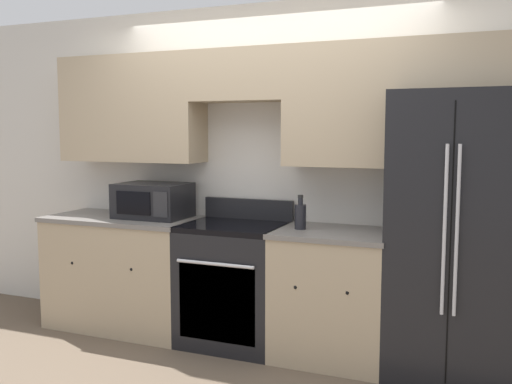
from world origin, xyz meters
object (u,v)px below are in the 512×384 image
(oven_range, at_px, (234,283))
(microwave, at_px, (153,200))
(bottle, at_px, (300,216))
(refrigerator, at_px, (454,236))

(oven_range, height_order, microwave, microwave)
(oven_range, height_order, bottle, bottle)
(microwave, xyz_separation_m, bottle, (1.27, -0.08, -0.04))
(refrigerator, xyz_separation_m, bottle, (-1.03, -0.06, 0.08))
(bottle, bearing_deg, oven_range, 177.54)
(oven_range, distance_m, bottle, 0.77)
(oven_range, bearing_deg, bottle, -2.46)
(oven_range, distance_m, microwave, 0.95)
(oven_range, xyz_separation_m, bottle, (0.53, -0.02, 0.55))
(microwave, height_order, bottle, microwave)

